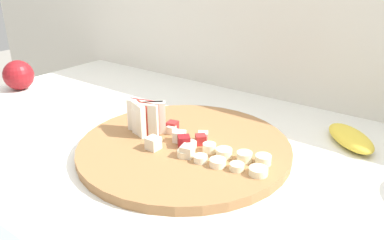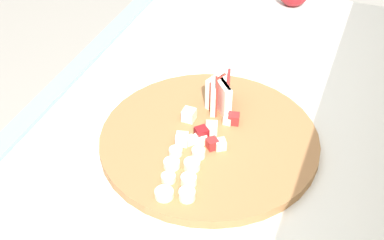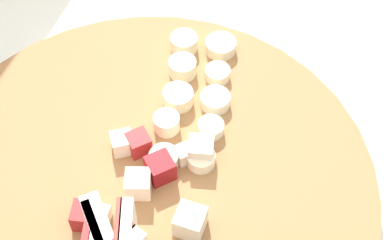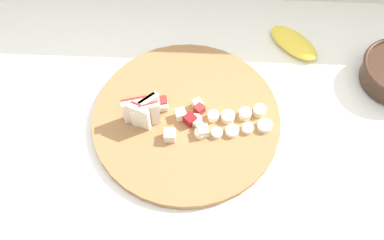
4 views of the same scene
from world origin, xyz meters
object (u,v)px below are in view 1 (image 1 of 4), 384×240
apple_wedge_fan (145,119)px  apple_dice_pile (180,139)px  cutting_board (186,146)px  banana_slice_rows (226,157)px  whole_apple (19,75)px  banana_peel (350,138)px

apple_wedge_fan → apple_dice_pile: (0.08, 0.00, -0.02)m
cutting_board → banana_slice_rows: (0.09, -0.01, 0.01)m
banana_slice_rows → whole_apple: (-0.65, 0.03, 0.02)m
banana_peel → cutting_board: bearing=-138.8°
banana_peel → apple_dice_pile: bearing=-137.4°
apple_dice_pile → whole_apple: size_ratio=1.40×
apple_dice_pile → whole_apple: (-0.56, 0.03, 0.01)m
cutting_board → whole_apple: size_ratio=4.92×
banana_slice_rows → whole_apple: whole_apple is taller
apple_dice_pile → banana_slice_rows: (0.10, -0.00, -0.00)m
apple_wedge_fan → apple_dice_pile: apple_wedge_fan is taller
cutting_board → apple_dice_pile: bearing=-104.1°
cutting_board → whole_apple: whole_apple is taller
cutting_board → apple_dice_pile: apple_dice_pile is taller
banana_slice_rows → whole_apple: 0.66m
banana_slice_rows → apple_wedge_fan: bearing=-180.0°
apple_dice_pile → banana_peel: (0.24, 0.22, -0.01)m
banana_peel → whole_apple: whole_apple is taller
banana_peel → apple_wedge_fan: bearing=-145.4°
banana_peel → whole_apple: bearing=-166.6°
apple_dice_pile → banana_peel: apple_dice_pile is taller
banana_slice_rows → banana_peel: (0.14, 0.22, -0.01)m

